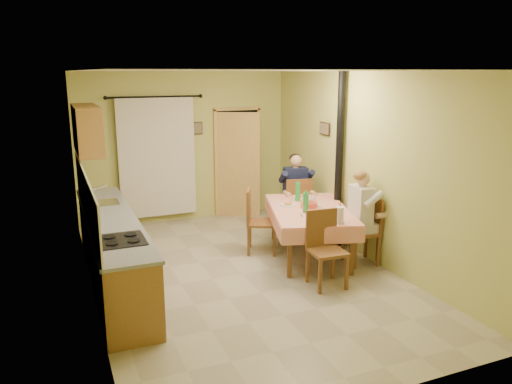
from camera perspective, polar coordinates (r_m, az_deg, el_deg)
name	(u,v)px	position (r m, az deg, el deg)	size (l,w,h in m)	color
floor	(242,274)	(7.15, -1.56, -9.36)	(4.00, 6.00, 0.01)	tan
room_shell	(242,146)	(6.65, -1.66, 5.24)	(4.04, 6.04, 2.82)	#C1C163
kitchen_run	(112,249)	(6.97, -16.10, -6.27)	(0.64, 3.64, 1.56)	brown
upper_cabinets	(87,129)	(7.91, -18.76, 6.80)	(0.35, 1.40, 0.70)	brown
curtain	(157,157)	(9.35, -11.22, 3.95)	(1.70, 0.07, 2.22)	black
doorway	(238,163)	(9.80, -2.07, 3.38)	(0.96, 0.41, 2.15)	black
dining_table	(309,232)	(7.76, 6.08, -4.57)	(1.66, 2.18, 0.76)	#EE927B
tableware	(312,206)	(7.53, 6.41, -1.59)	(0.66, 1.67, 0.33)	white
chair_far	(295,218)	(8.79, 4.54, -2.94)	(0.53, 0.53, 1.02)	brown
chair_near	(326,265)	(6.75, 8.04, -8.24)	(0.47, 0.47, 1.01)	brown
chair_right	(362,244)	(7.60, 11.98, -5.88)	(0.49, 0.49, 1.01)	brown
chair_left	(261,234)	(7.89, 0.55, -4.83)	(0.61, 0.61, 1.02)	brown
man_far	(296,185)	(8.65, 4.58, 0.81)	(0.62, 0.53, 1.39)	#141938
man_right	(363,206)	(7.42, 12.09, -1.61)	(0.50, 0.61, 1.39)	beige
stove_flue	(338,184)	(8.17, 9.38, 0.95)	(0.24, 0.24, 2.80)	black
picture_back	(198,128)	(9.54, -6.70, 7.25)	(0.19, 0.03, 0.23)	black
picture_right	(325,129)	(8.58, 7.86, 7.19)	(0.03, 0.31, 0.21)	brown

